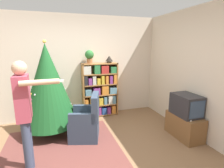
# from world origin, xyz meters

# --- Properties ---
(ground_plane) EXTENTS (14.00, 14.00, 0.00)m
(ground_plane) POSITION_xyz_m (0.00, 0.00, 0.00)
(ground_plane) COLOR #846042
(wall_back) EXTENTS (8.00, 0.10, 2.60)m
(wall_back) POSITION_xyz_m (0.00, 2.03, 1.30)
(wall_back) COLOR beige
(wall_back) RESTS_ON ground_plane
(wall_right) EXTENTS (0.10, 8.00, 2.60)m
(wall_right) POSITION_xyz_m (2.26, 0.00, 1.30)
(wall_right) COLOR beige
(wall_right) RESTS_ON ground_plane
(area_rug) EXTENTS (2.06, 2.10, 0.01)m
(area_rug) POSITION_xyz_m (-0.43, 0.38, 0.00)
(area_rug) COLOR brown
(area_rug) RESTS_ON ground_plane
(bookshelf) EXTENTS (0.92, 0.29, 1.41)m
(bookshelf) POSITION_xyz_m (0.64, 1.81, 0.70)
(bookshelf) COLOR #A8703D
(bookshelf) RESTS_ON ground_plane
(tv_stand) EXTENTS (0.40, 0.76, 0.47)m
(tv_stand) POSITION_xyz_m (1.99, 0.15, 0.24)
(tv_stand) COLOR brown
(tv_stand) RESTS_ON ground_plane
(television) EXTENTS (0.41, 0.57, 0.42)m
(television) POSITION_xyz_m (1.99, 0.15, 0.69)
(television) COLOR #28282D
(television) RESTS_ON tv_stand
(game_remote) EXTENTS (0.04, 0.12, 0.02)m
(game_remote) POSITION_xyz_m (1.87, -0.08, 0.49)
(game_remote) COLOR white
(game_remote) RESTS_ON tv_stand
(christmas_tree) EXTENTS (1.18, 1.18, 1.96)m
(christmas_tree) POSITION_xyz_m (-0.61, 1.21, 1.05)
(christmas_tree) COLOR #4C3323
(christmas_tree) RESTS_ON ground_plane
(armchair) EXTENTS (0.71, 0.70, 0.92)m
(armchair) POSITION_xyz_m (0.08, 0.73, 0.32)
(armchair) COLOR #334256
(armchair) RESTS_ON ground_plane
(standing_person) EXTENTS (0.64, 0.47, 1.65)m
(standing_person) POSITION_xyz_m (-0.88, 0.02, 0.98)
(standing_person) COLOR #38425B
(standing_person) RESTS_ON ground_plane
(potted_plant) EXTENTS (0.22, 0.22, 0.33)m
(potted_plant) POSITION_xyz_m (0.39, 1.81, 1.60)
(potted_plant) COLOR #935B38
(potted_plant) RESTS_ON bookshelf
(table_lamp) EXTENTS (0.20, 0.20, 0.18)m
(table_lamp) POSITION_xyz_m (0.90, 1.81, 1.51)
(table_lamp) COLOR #473828
(table_lamp) RESTS_ON bookshelf
(book_pile_near_tree) EXTENTS (0.23, 0.19, 0.12)m
(book_pile_near_tree) POSITION_xyz_m (-0.15, 0.85, 0.06)
(book_pile_near_tree) COLOR #5B899E
(book_pile_near_tree) RESTS_ON ground_plane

